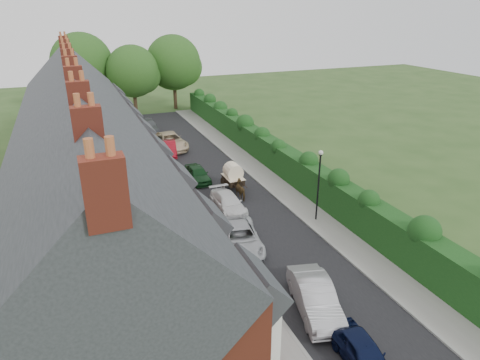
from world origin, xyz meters
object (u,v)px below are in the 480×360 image
object	(u,v)px
car_red	(169,148)
horse_cart	(233,175)
car_navy	(363,353)
car_silver_a	(315,297)
car_green	(198,174)
car_grey	(149,126)
car_white	(228,203)
car_beige	(170,141)
lamppost	(319,177)
car_silver_b	(240,238)
horse	(242,190)

from	to	relation	value
car_red	horse_cart	world-z (taller)	horse_cart
car_navy	car_silver_a	bearing A→B (deg)	95.80
car_green	car_navy	bearing A→B (deg)	-89.24
car_navy	car_red	world-z (taller)	car_red
car_red	car_grey	world-z (taller)	car_grey
car_white	horse_cart	xyz separation A→B (m)	(1.75, 3.49, 0.66)
car_silver_a	car_beige	world-z (taller)	car_beige
car_navy	car_green	distance (m)	21.96
car_white	car_green	xyz separation A→B (m)	(-0.40, 6.32, 0.03)
car_red	car_beige	xyz separation A→B (m)	(0.59, 2.00, 0.12)
lamppost	car_white	distance (m)	6.88
car_green	car_red	distance (m)	7.76
car_white	horse_cart	world-z (taller)	horse_cart
car_white	car_beige	size ratio (longest dim) A/B	0.76
car_silver_a	car_green	size ratio (longest dim) A/B	1.23
car_navy	car_silver_b	world-z (taller)	car_silver_b
car_navy	car_silver_a	world-z (taller)	car_silver_a
car_green	car_silver_b	bearing A→B (deg)	-94.19
car_red	car_grey	bearing A→B (deg)	101.39
car_silver_b	horse_cart	xyz separation A→B (m)	(2.89, 8.58, 0.58)
horse	lamppost	bearing A→B (deg)	117.37
car_silver_a	car_beige	distance (m)	27.97
car_green	horse	world-z (taller)	horse
car_grey	horse_cart	xyz separation A→B (m)	(3.03, -19.85, 0.59)
car_silver_a	horse	size ratio (longest dim) A/B	2.86
car_navy	car_green	size ratio (longest dim) A/B	0.96
car_white	car_grey	world-z (taller)	car_grey
lamppost	car_grey	world-z (taller)	lamppost
lamppost	car_beige	distance (m)	20.72
horse_cart	car_navy	bearing A→B (deg)	-95.04
car_silver_a	car_green	xyz separation A→B (m)	(-0.43, 18.24, -0.13)
car_silver_b	car_beige	xyz separation A→B (m)	(0.67, 21.15, 0.09)
lamppost	car_red	xyz separation A→B (m)	(-6.18, 17.80, -2.61)
car_silver_b	horse	xyz separation A→B (m)	(2.89, 6.77, -0.01)
car_white	horse_cart	bearing A→B (deg)	63.35
lamppost	car_red	world-z (taller)	lamppost
car_white	car_grey	size ratio (longest dim) A/B	0.91
car_white	car_silver_b	bearing A→B (deg)	-102.62
car_silver_a	car_navy	bearing A→B (deg)	-75.98
car_silver_b	car_grey	size ratio (longest dim) A/B	1.07
car_silver_a	horse_cart	world-z (taller)	horse_cart
car_navy	car_grey	bearing A→B (deg)	97.31
lamppost	car_silver_a	xyz separation A→B (m)	(-5.09, -8.17, -2.50)
car_silver_a	car_red	size ratio (longest dim) A/B	1.16
car_silver_a	horse_cart	bearing A→B (deg)	97.19
horse	horse_cart	size ratio (longest dim) A/B	0.54
lamppost	car_beige	bearing A→B (deg)	105.77
car_silver_b	car_red	size ratio (longest dim) A/B	1.25
car_silver_b	car_red	world-z (taller)	car_silver_b
car_beige	car_navy	bearing A→B (deg)	-94.15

